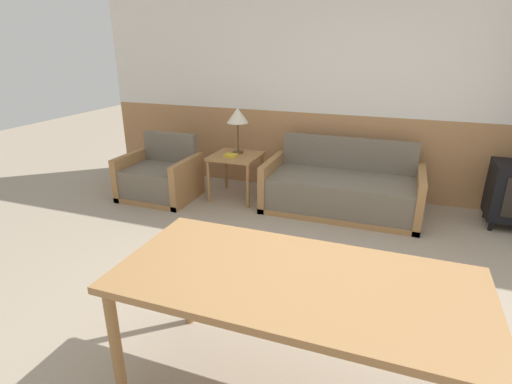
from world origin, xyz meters
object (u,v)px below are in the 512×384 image
object	(u,v)px
couch	(341,190)
table_lamp	(238,116)
dining_table	(296,290)
armchair	(160,179)
side_table	(236,162)

from	to	relation	value
couch	table_lamp	bearing A→B (deg)	177.07
table_lamp	dining_table	bearing A→B (deg)	-62.13
armchair	couch	bearing A→B (deg)	-3.02
dining_table	side_table	bearing A→B (deg)	118.60
table_lamp	dining_table	world-z (taller)	table_lamp
armchair	table_lamp	bearing A→B (deg)	13.20
couch	side_table	xyz separation A→B (m)	(-1.31, -0.03, 0.23)
side_table	table_lamp	size ratio (longest dim) A/B	1.03
armchair	dining_table	world-z (taller)	dining_table
couch	table_lamp	size ratio (longest dim) A/B	3.13
couch	dining_table	xyz separation A→B (m)	(0.17, -2.75, 0.45)
side_table	dining_table	xyz separation A→B (m)	(1.48, -2.72, 0.23)
couch	dining_table	world-z (taller)	couch
couch	side_table	size ratio (longest dim) A/B	3.05
side_table	dining_table	bearing A→B (deg)	-61.40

